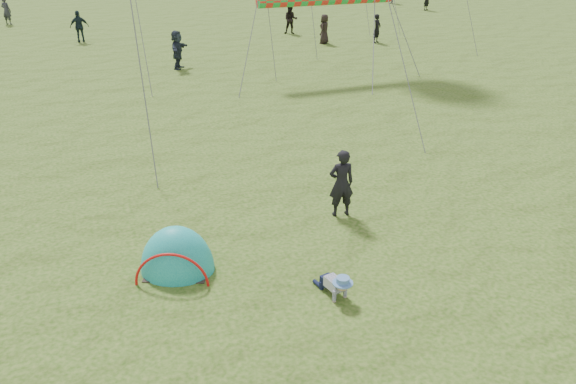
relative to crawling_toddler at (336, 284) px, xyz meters
name	(u,v)px	position (x,y,z in m)	size (l,w,h in m)	color
ground	(374,295)	(0.68, -0.24, -0.26)	(140.00, 140.00, 0.00)	#1A3F09
crawling_toddler	(336,284)	(0.00, 0.00, 0.00)	(0.48, 0.68, 0.52)	black
popup_tent	(178,270)	(-2.56, 1.88, -0.26)	(1.45, 1.20, 1.88)	#0C828A
standing_adult	(341,183)	(1.45, 2.87, 0.55)	(0.59, 0.39, 1.63)	black
crowd_person_1	(291,19)	(8.88, 25.79, 0.60)	(0.84, 0.65, 1.73)	black
crowd_person_2	(79,27)	(-3.42, 27.49, 0.62)	(1.03, 0.43, 1.75)	black
crowd_person_4	(324,29)	(9.57, 22.21, 0.55)	(0.79, 0.51, 1.61)	black
crowd_person_6	(377,29)	(12.48, 21.37, 0.53)	(0.58, 0.38, 1.59)	black
crowd_person_11	(177,50)	(0.63, 18.95, 0.62)	(1.64, 0.52, 1.77)	#212934
crowd_person_12	(6,11)	(-7.82, 35.86, 0.64)	(0.66, 0.43, 1.80)	#2B2C33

